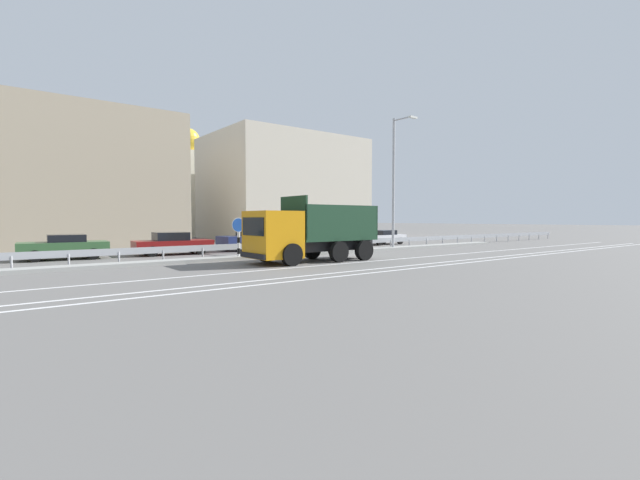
# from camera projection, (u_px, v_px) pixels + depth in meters

# --- Properties ---
(ground_plane) EXTENTS (320.00, 320.00, 0.00)m
(ground_plane) POSITION_uv_depth(u_px,v_px,m) (343.00, 256.00, 24.57)
(ground_plane) COLOR #605E5B
(lane_strip_0) EXTENTS (64.17, 0.16, 0.01)m
(lane_strip_0) POSITION_uv_depth(u_px,v_px,m) (337.00, 264.00, 20.36)
(lane_strip_0) COLOR silver
(lane_strip_0) RESTS_ON ground_plane
(lane_strip_1) EXTENTS (64.17, 0.16, 0.01)m
(lane_strip_1) POSITION_uv_depth(u_px,v_px,m) (374.00, 269.00, 18.37)
(lane_strip_1) COLOR silver
(lane_strip_1) RESTS_ON ground_plane
(lane_strip_2) EXTENTS (64.17, 0.16, 0.01)m
(lane_strip_2) POSITION_uv_depth(u_px,v_px,m) (389.00, 271.00, 17.68)
(lane_strip_2) COLOR silver
(lane_strip_2) RESTS_ON ground_plane
(median_island) EXTENTS (35.29, 1.10, 0.18)m
(median_island) POSITION_uv_depth(u_px,v_px,m) (321.00, 253.00, 26.17)
(median_island) COLOR gray
(median_island) RESTS_ON ground_plane
(median_guardrail) EXTENTS (64.17, 0.09, 0.78)m
(median_guardrail) POSITION_uv_depth(u_px,v_px,m) (312.00, 244.00, 26.92)
(median_guardrail) COLOR #9EA0A5
(median_guardrail) RESTS_ON ground_plane
(dump_truck) EXTENTS (7.06, 2.69, 3.27)m
(dump_truck) POSITION_uv_depth(u_px,v_px,m) (299.00, 237.00, 21.16)
(dump_truck) COLOR orange
(dump_truck) RESTS_ON ground_plane
(median_road_sign) EXTENTS (0.77, 0.16, 2.22)m
(median_road_sign) POSITION_uv_depth(u_px,v_px,m) (239.00, 237.00, 22.73)
(median_road_sign) COLOR white
(median_road_sign) RESTS_ON ground_plane
(street_lamp_1) EXTENTS (0.70, 1.86, 9.17)m
(street_lamp_1) POSITION_uv_depth(u_px,v_px,m) (395.00, 178.00, 29.87)
(street_lamp_1) COLOR #ADADB2
(street_lamp_1) RESTS_ON ground_plane
(parked_car_2) EXTENTS (4.30, 2.25, 1.33)m
(parked_car_2) POSITION_uv_depth(u_px,v_px,m) (64.00, 246.00, 22.71)
(parked_car_2) COLOR #335B33
(parked_car_2) RESTS_ON ground_plane
(parked_car_3) EXTENTS (4.61, 2.19, 1.36)m
(parked_car_3) POSITION_uv_depth(u_px,v_px,m) (173.00, 243.00, 25.80)
(parked_car_3) COLOR maroon
(parked_car_3) RESTS_ON ground_plane
(parked_car_4) EXTENTS (4.60, 2.10, 1.57)m
(parked_car_4) POSITION_uv_depth(u_px,v_px,m) (252.00, 239.00, 29.51)
(parked_car_4) COLOR navy
(parked_car_4) RESTS_ON ground_plane
(parked_car_5) EXTENTS (4.15, 2.03, 1.35)m
(parked_car_5) POSITION_uv_depth(u_px,v_px,m) (322.00, 238.00, 32.61)
(parked_car_5) COLOR #B27A14
(parked_car_5) RESTS_ON ground_plane
(parked_car_6) EXTENTS (4.45, 2.22, 1.21)m
(parked_car_6) POSITION_uv_depth(u_px,v_px,m) (382.00, 237.00, 36.27)
(parked_car_6) COLOR silver
(parked_car_6) RESTS_ON ground_plane
(background_building_0) EXTENTS (19.41, 14.69, 10.64)m
(background_building_0) POSITION_uv_depth(u_px,v_px,m) (41.00, 180.00, 34.60)
(background_building_0) COLOR tan
(background_building_0) RESTS_ON ground_plane
(background_building_1) EXTENTS (16.30, 12.63, 11.39)m
(background_building_1) POSITION_uv_depth(u_px,v_px,m) (283.00, 189.00, 49.70)
(background_building_1) COLOR beige
(background_building_1) RESTS_ON ground_plane
(church_tower) EXTENTS (3.60, 3.60, 14.26)m
(church_tower) POSITION_uv_depth(u_px,v_px,m) (187.00, 184.00, 52.84)
(church_tower) COLOR silver
(church_tower) RESTS_ON ground_plane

